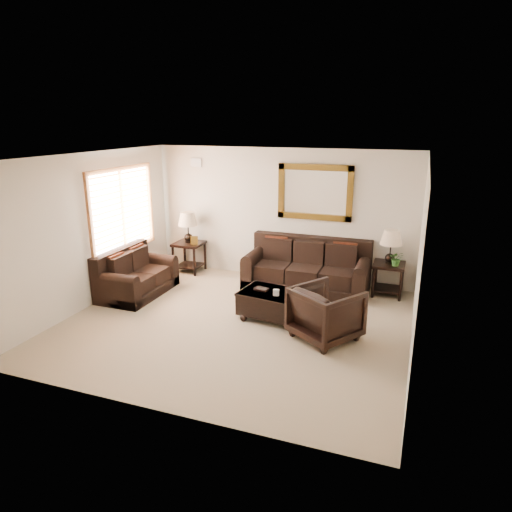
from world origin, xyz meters
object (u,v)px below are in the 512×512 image
at_px(loveseat, 135,278).
at_px(end_table_left, 188,233).
at_px(armchair, 326,311).
at_px(coffee_table, 281,303).
at_px(end_table_right, 390,253).
at_px(sofa, 307,271).

xyz_separation_m(loveseat, end_table_left, (0.34, 1.57, 0.54)).
height_order(end_table_left, armchair, end_table_left).
distance_m(coffee_table, armchair, 0.95).
bearing_deg(end_table_right, coffee_table, -131.70).
height_order(sofa, end_table_right, end_table_right).
bearing_deg(armchair, end_table_left, 1.44).
height_order(coffee_table, armchair, armchair).
height_order(end_table_right, armchair, end_table_right).
height_order(sofa, coffee_table, sofa).
bearing_deg(coffee_table, loveseat, -175.48).
bearing_deg(coffee_table, end_table_left, 154.62).
bearing_deg(armchair, end_table_right, -75.21).
height_order(loveseat, coffee_table, loveseat).
bearing_deg(armchair, coffee_table, 7.08).
xyz_separation_m(loveseat, end_table_right, (4.57, 1.58, 0.51)).
bearing_deg(sofa, coffee_table, -91.51).
distance_m(loveseat, armchair, 3.88).
bearing_deg(end_table_right, end_table_left, -179.84).
xyz_separation_m(end_table_left, end_table_right, (4.23, 0.01, -0.03)).
relative_size(end_table_right, armchair, 1.40).
bearing_deg(loveseat, end_table_right, -70.94).
bearing_deg(loveseat, coffee_table, -93.82).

